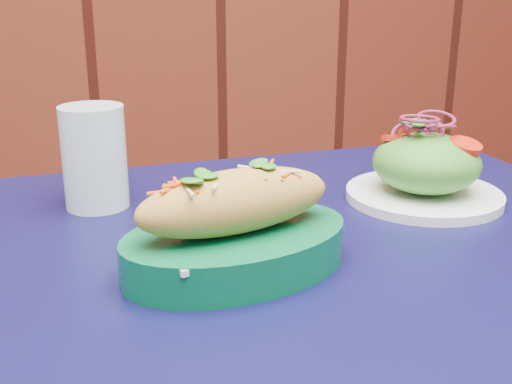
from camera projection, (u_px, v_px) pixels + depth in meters
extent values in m
cube|color=black|center=(338.00, 271.00, 0.65)|extent=(0.88, 0.88, 0.03)
cylinder|color=black|center=(417.00, 360.00, 1.17)|extent=(0.04, 0.04, 0.72)
cube|color=white|center=(236.00, 234.00, 0.61)|extent=(0.20, 0.16, 0.01)
ellipsoid|color=gold|center=(236.00, 201.00, 0.60)|extent=(0.21, 0.13, 0.06)
cylinder|color=white|center=(424.00, 195.00, 0.82)|extent=(0.20, 0.20, 0.01)
ellipsoid|color=#4C992D|center=(426.00, 163.00, 0.80)|extent=(0.13, 0.13, 0.07)
cylinder|color=red|center=(466.00, 142.00, 0.78)|extent=(0.04, 0.04, 0.01)
cylinder|color=red|center=(396.00, 134.00, 0.81)|extent=(0.04, 0.04, 0.01)
cylinder|color=red|center=(414.00, 131.00, 0.83)|extent=(0.04, 0.04, 0.01)
torus|color=maroon|center=(429.00, 130.00, 0.79)|extent=(0.05, 0.05, 0.00)
torus|color=maroon|center=(429.00, 127.00, 0.79)|extent=(0.05, 0.05, 0.00)
torus|color=maroon|center=(430.00, 124.00, 0.79)|extent=(0.05, 0.05, 0.00)
torus|color=maroon|center=(430.00, 121.00, 0.79)|extent=(0.05, 0.05, 0.00)
torus|color=maroon|center=(430.00, 117.00, 0.79)|extent=(0.05, 0.05, 0.00)
torus|color=maroon|center=(431.00, 114.00, 0.79)|extent=(0.05, 0.05, 0.00)
cylinder|color=silver|center=(94.00, 157.00, 0.78)|extent=(0.08, 0.08, 0.13)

